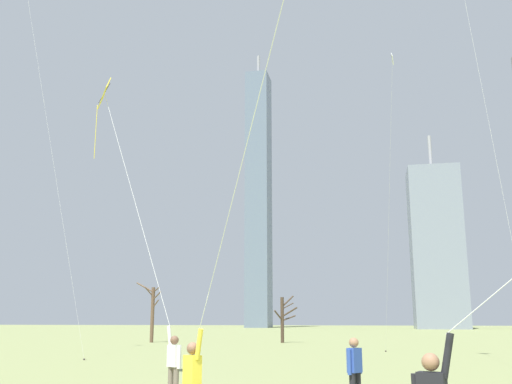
# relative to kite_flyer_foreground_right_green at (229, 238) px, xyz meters

# --- Properties ---
(kite_flyer_foreground_right_green) EXTENTS (7.09, 13.03, 13.89)m
(kite_flyer_foreground_right_green) POSITION_rel_kite_flyer_foreground_right_green_xyz_m (0.00, 0.00, 0.00)
(kite_flyer_foreground_right_green) COLOR #33384C
(kite_flyer_foreground_right_green) RESTS_ON ground
(kite_flyer_far_back_yellow) EXTENTS (4.68, 4.16, 10.61)m
(kite_flyer_far_back_yellow) POSITION_rel_kite_flyer_foreground_right_green_xyz_m (-3.94, 7.12, -0.30)
(kite_flyer_far_back_yellow) COLOR #726656
(kite_flyer_far_back_yellow) RESTS_ON ground
(bystander_strolling_midfield) EXTENTS (0.35, 0.45, 1.62)m
(bystander_strolling_midfield) POSITION_rel_kite_flyer_foreground_right_green_xyz_m (1.55, 5.62, -2.31)
(bystander_strolling_midfield) COLOR black
(bystander_strolling_midfield) RESTS_ON ground
(distant_kite_drifting_right_white) EXTENTS (1.17, 7.88, 17.07)m
(distant_kite_drifting_right_white) POSITION_rel_kite_flyer_foreground_right_green_xyz_m (3.42, 24.90, 10.83)
(distant_kite_drifting_right_white) COLOR white
(distant_kite_drifting_right_white) RESTS_ON ground
(bare_tree_rightmost) EXTENTS (2.02, 2.03, 4.17)m
(bare_tree_rightmost) POSITION_rel_kite_flyer_foreground_right_green_xyz_m (-6.17, 44.41, -1.01)
(bare_tree_rightmost) COLOR #423326
(bare_tree_rightmost) RESTS_ON ground
(bare_tree_leftmost) EXTENTS (2.88, 1.25, 5.42)m
(bare_tree_leftmost) POSITION_rel_kite_flyer_foreground_right_green_xyz_m (-17.99, 42.74, -0.45)
(bare_tree_leftmost) COLOR brown
(bare_tree_leftmost) RESTS_ON ground
(skyline_squat_block) EXTENTS (11.15, 11.89, 44.14)m
(skyline_squat_block) POSITION_rel_kite_flyer_foreground_right_green_xyz_m (15.78, 127.60, 14.73)
(skyline_squat_block) COLOR gray
(skyline_squat_block) RESTS_ON ground
(skyline_wide_slab) EXTENTS (5.92, 7.70, 74.15)m
(skyline_wide_slab) POSITION_rel_kite_flyer_foreground_right_green_xyz_m (-27.45, 139.71, 30.87)
(skyline_wide_slab) COLOR slate
(skyline_wide_slab) RESTS_ON ground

